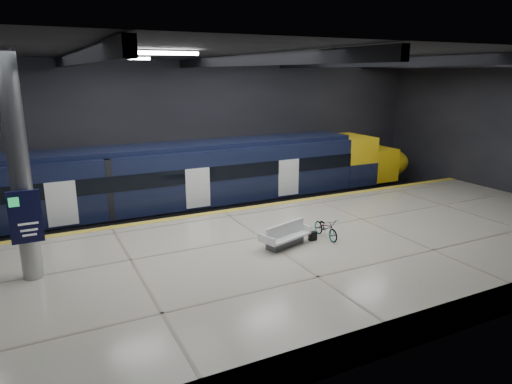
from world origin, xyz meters
TOP-DOWN VIEW (x-y plane):
  - ground at (0.00, 0.00)m, footprint 30.00×30.00m
  - room_shell at (-0.00, 0.00)m, footprint 30.10×16.10m
  - platform at (0.00, -2.50)m, footprint 30.00×11.00m
  - safety_strip at (0.00, 2.75)m, footprint 30.00×0.40m
  - rails at (0.00, 5.50)m, footprint 30.00×1.52m
  - train at (-1.93, 5.50)m, footprint 29.40×2.84m
  - bench at (0.39, -2.26)m, footprint 2.16×1.38m
  - bicycle at (2.23, -2.23)m, footprint 0.59×1.56m
  - pannier_bag at (1.63, -2.23)m, footprint 0.32×0.21m
  - info_column at (-8.00, -1.03)m, footprint 0.90×0.78m

SIDE VIEW (x-z plane):
  - ground at x=0.00m, z-range 0.00..0.00m
  - rails at x=0.00m, z-range 0.00..0.16m
  - platform at x=0.00m, z-range 0.00..1.10m
  - safety_strip at x=0.00m, z-range 1.10..1.11m
  - pannier_bag at x=1.63m, z-range 1.10..1.45m
  - bench at x=0.39m, z-range 0.97..1.85m
  - bicycle at x=2.23m, z-range 1.10..1.91m
  - train at x=-1.93m, z-range 0.16..3.95m
  - info_column at x=-8.00m, z-range 1.01..7.91m
  - room_shell at x=0.00m, z-range 1.69..9.74m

